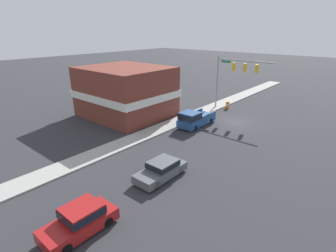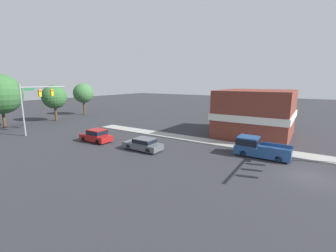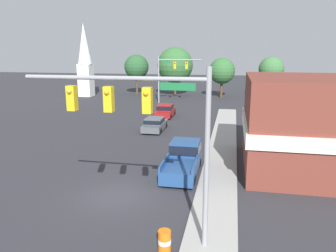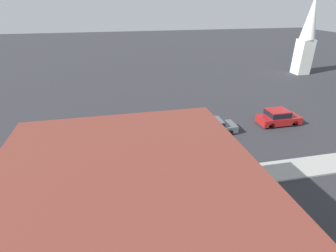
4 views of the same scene
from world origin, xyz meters
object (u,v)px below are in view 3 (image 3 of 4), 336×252
(car_second_ahead, at_px, (165,110))
(pickup_truck_parked, at_px, (184,158))
(construction_barrel, at_px, (164,242))
(car_lead, at_px, (155,124))

(car_second_ahead, bearing_deg, pickup_truck_parked, -74.50)
(construction_barrel, bearing_deg, car_lead, 104.65)
(car_lead, xyz_separation_m, construction_barrel, (5.46, -20.89, -0.21))
(car_lead, height_order, pickup_truck_parked, pickup_truck_parked)
(car_second_ahead, bearing_deg, car_lead, -86.83)
(car_second_ahead, distance_m, construction_barrel, 28.97)
(pickup_truck_parked, distance_m, construction_barrel, 9.63)
(car_lead, bearing_deg, pickup_truck_parked, -67.01)
(car_lead, bearing_deg, car_second_ahead, 93.17)
(car_lead, bearing_deg, construction_barrel, -75.35)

